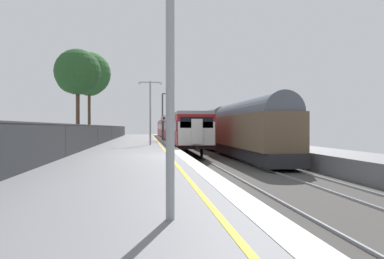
# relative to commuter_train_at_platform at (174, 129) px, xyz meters

# --- Properties ---
(ground) EXTENTS (17.40, 110.00, 1.21)m
(ground) POSITION_rel_commuter_train_at_platform_xyz_m (0.54, -28.25, -1.88)
(ground) COLOR slate
(commuter_train_at_platform) EXTENTS (2.83, 42.72, 3.81)m
(commuter_train_at_platform) POSITION_rel_commuter_train_at_platform_xyz_m (0.00, 0.00, 0.00)
(commuter_train_at_platform) COLOR maroon
(commuter_train_at_platform) RESTS_ON ground
(freight_train_adjacent_track) EXTENTS (2.60, 46.16, 4.48)m
(freight_train_adjacent_track) POSITION_rel_commuter_train_at_platform_xyz_m (4.00, -5.15, 0.18)
(freight_train_adjacent_track) COLOR #232326
(freight_train_adjacent_track) RESTS_ON ground
(signal_gantry) EXTENTS (1.10, 0.24, 5.33)m
(signal_gantry) POSITION_rel_commuter_train_at_platform_xyz_m (-1.48, -6.15, 2.05)
(signal_gantry) COLOR #47474C
(signal_gantry) RESTS_ON ground
(speed_limit_sign) EXTENTS (0.59, 0.08, 2.67)m
(speed_limit_sign) POSITION_rel_commuter_train_at_platform_xyz_m (-1.85, -11.00, 0.43)
(speed_limit_sign) COLOR #59595B
(speed_limit_sign) RESTS_ON ground
(platform_lamp_near) EXTENTS (2.00, 0.20, 5.48)m
(platform_lamp_near) POSITION_rel_commuter_train_at_platform_xyz_m (-3.25, -40.62, 1.98)
(platform_lamp_near) COLOR #93999E
(platform_lamp_near) RESTS_ON ground
(platform_lamp_mid) EXTENTS (2.00, 0.20, 5.35)m
(platform_lamp_mid) POSITION_rel_commuter_train_at_platform_xyz_m (-3.25, -16.37, 1.91)
(platform_lamp_mid) COLOR #93999E
(platform_lamp_mid) RESTS_ON ground
(platform_back_fence) EXTENTS (0.07, 99.00, 1.65)m
(platform_back_fence) POSITION_rel_commuter_train_at_platform_xyz_m (-7.55, -28.25, -0.40)
(platform_back_fence) COLOR #282B2D
(platform_back_fence) RESTS_ON ground
(background_tree_left) EXTENTS (4.30, 4.30, 9.04)m
(background_tree_left) POSITION_rel_commuter_train_at_platform_xyz_m (-9.29, -9.47, 5.43)
(background_tree_left) COLOR #473323
(background_tree_left) RESTS_ON ground
(background_tree_centre) EXTENTS (3.46, 3.46, 7.41)m
(background_tree_centre) POSITION_rel_commuter_train_at_platform_xyz_m (-8.87, -18.40, 4.29)
(background_tree_centre) COLOR #473323
(background_tree_centre) RESTS_ON ground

